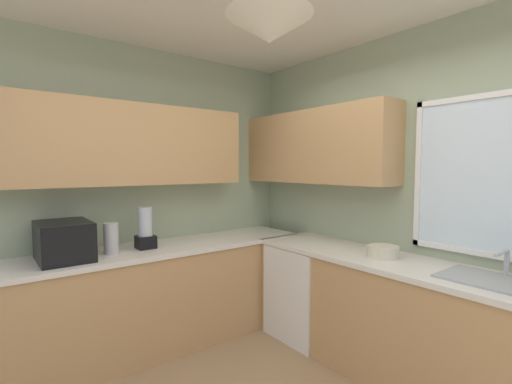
{
  "coord_description": "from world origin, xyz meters",
  "views": [
    {
      "loc": [
        1.41,
        -1.17,
        1.61
      ],
      "look_at": [
        -0.77,
        0.51,
        1.42
      ],
      "focal_mm": 25.19,
      "sensor_mm": 36.0,
      "label": 1
    }
  ],
  "objects_px": {
    "dishwasher": "(308,290)",
    "sink_assembly": "(497,281)",
    "microwave": "(64,241)",
    "kettle": "(111,238)",
    "bowl": "(383,252)",
    "blender_appliance": "(145,230)"
  },
  "relations": [
    {
      "from": "dishwasher",
      "to": "sink_assembly",
      "type": "distance_m",
      "value": 1.62
    },
    {
      "from": "dishwasher",
      "to": "sink_assembly",
      "type": "bearing_deg",
      "value": 1.34
    },
    {
      "from": "microwave",
      "to": "bowl",
      "type": "height_order",
      "value": "microwave"
    },
    {
      "from": "dishwasher",
      "to": "bowl",
      "type": "height_order",
      "value": "bowl"
    },
    {
      "from": "kettle",
      "to": "bowl",
      "type": "distance_m",
      "value": 2.17
    },
    {
      "from": "microwave",
      "to": "blender_appliance",
      "type": "height_order",
      "value": "blender_appliance"
    },
    {
      "from": "microwave",
      "to": "dishwasher",
      "type": "bearing_deg",
      "value": 71.31
    },
    {
      "from": "sink_assembly",
      "to": "blender_appliance",
      "type": "distance_m",
      "value": 2.6
    },
    {
      "from": "microwave",
      "to": "blender_appliance",
      "type": "xyz_separation_m",
      "value": [
        0.0,
        0.63,
        0.02
      ]
    },
    {
      "from": "dishwasher",
      "to": "microwave",
      "type": "height_order",
      "value": "microwave"
    },
    {
      "from": "microwave",
      "to": "kettle",
      "type": "bearing_deg",
      "value": 86.61
    },
    {
      "from": "dishwasher",
      "to": "blender_appliance",
      "type": "relative_size",
      "value": 2.39
    },
    {
      "from": "dishwasher",
      "to": "microwave",
      "type": "relative_size",
      "value": 1.79
    },
    {
      "from": "sink_assembly",
      "to": "microwave",
      "type": "bearing_deg",
      "value": -138.05
    },
    {
      "from": "dishwasher",
      "to": "sink_assembly",
      "type": "relative_size",
      "value": 1.42
    },
    {
      "from": "microwave",
      "to": "sink_assembly",
      "type": "height_order",
      "value": "microwave"
    },
    {
      "from": "kettle",
      "to": "bowl",
      "type": "relative_size",
      "value": 1.06
    },
    {
      "from": "dishwasher",
      "to": "kettle",
      "type": "xyz_separation_m",
      "value": [
        -0.64,
        -1.61,
        0.6
      ]
    },
    {
      "from": "kettle",
      "to": "blender_appliance",
      "type": "distance_m",
      "value": 0.3
    },
    {
      "from": "sink_assembly",
      "to": "blender_appliance",
      "type": "bearing_deg",
      "value": -148.45
    },
    {
      "from": "sink_assembly",
      "to": "kettle",
      "type": "bearing_deg",
      "value": -143.02
    },
    {
      "from": "kettle",
      "to": "bowl",
      "type": "height_order",
      "value": "kettle"
    }
  ]
}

